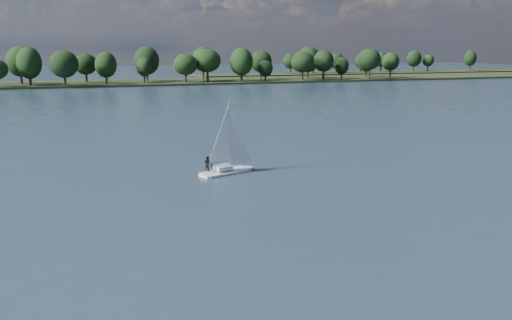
{
  "coord_description": "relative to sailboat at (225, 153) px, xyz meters",
  "views": [
    {
      "loc": [
        -21.78,
        -19.03,
        13.98
      ],
      "look_at": [
        -1.66,
        35.54,
        2.5
      ],
      "focal_mm": 40.0,
      "sensor_mm": 36.0,
      "label": 1
    }
  ],
  "objects": [
    {
      "name": "treeline",
      "position": [
        -6.36,
        167.19,
        5.64
      ],
      "size": [
        562.16,
        73.58,
        18.32
      ],
      "color": "black",
      "rests_on": "ground"
    },
    {
      "name": "far_shore_back",
      "position": [
        163.29,
        218.93,
        -2.41
      ],
      "size": [
        220.0,
        30.0,
        1.4
      ],
      "primitive_type": "cube",
      "color": "black",
      "rests_on": "ground"
    },
    {
      "name": "sailboat",
      "position": [
        0.0,
        0.0,
        0.0
      ],
      "size": [
        6.78,
        4.0,
        8.62
      ],
      "rotation": [
        0.0,
        0.0,
        0.36
      ],
      "color": "silver",
      "rests_on": "ground"
    },
    {
      "name": "ground",
      "position": [
        3.29,
        58.93,
        -2.41
      ],
      "size": [
        700.0,
        700.0,
        0.0
      ],
      "primitive_type": "plane",
      "color": "#233342",
      "rests_on": "ground"
    },
    {
      "name": "far_shore",
      "position": [
        3.29,
        170.93,
        -2.41
      ],
      "size": [
        660.0,
        40.0,
        1.5
      ],
      "primitive_type": "cube",
      "color": "black",
      "rests_on": "ground"
    }
  ]
}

